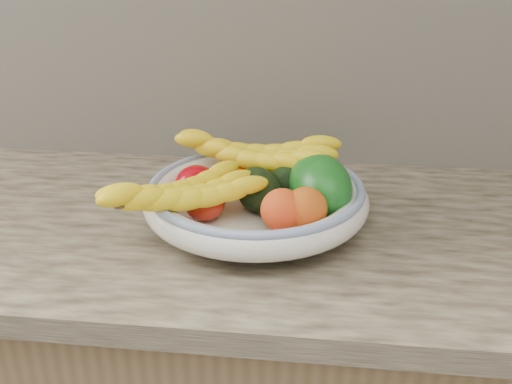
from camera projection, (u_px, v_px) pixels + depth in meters
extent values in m
cube|color=tan|center=(257.00, 228.00, 1.04)|extent=(2.44, 0.66, 0.04)
cube|color=beige|center=(274.00, 48.00, 1.21)|extent=(2.40, 0.02, 0.50)
cylinder|color=silver|center=(256.00, 219.00, 1.01)|extent=(0.13, 0.13, 0.02)
cylinder|color=silver|center=(256.00, 212.00, 1.00)|extent=(0.32, 0.32, 0.01)
torus|color=silver|center=(256.00, 198.00, 0.99)|extent=(0.39, 0.39, 0.05)
torus|color=#355496|center=(256.00, 187.00, 0.98)|extent=(0.37, 0.37, 0.02)
ellipsoid|color=#FF5005|center=(239.00, 174.00, 1.08)|extent=(0.06, 0.06, 0.05)
ellipsoid|color=#FC6705|center=(280.00, 171.00, 1.09)|extent=(0.06, 0.06, 0.05)
ellipsoid|color=orange|center=(254.00, 178.00, 1.06)|extent=(0.05, 0.05, 0.04)
ellipsoid|color=#A2000A|center=(197.00, 185.00, 1.01)|extent=(0.10, 0.10, 0.07)
ellipsoid|color=red|center=(205.00, 202.00, 0.95)|extent=(0.09, 0.09, 0.06)
ellipsoid|color=black|center=(259.00, 190.00, 0.98)|extent=(0.12, 0.13, 0.08)
ellipsoid|color=black|center=(295.00, 182.00, 1.02)|extent=(0.13, 0.13, 0.08)
ellipsoid|color=#0F5113|center=(319.00, 186.00, 0.97)|extent=(0.18, 0.19, 0.13)
ellipsoid|color=orange|center=(282.00, 210.00, 0.91)|extent=(0.08, 0.08, 0.07)
ellipsoid|color=orange|center=(306.00, 208.00, 0.91)|extent=(0.07, 0.07, 0.07)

